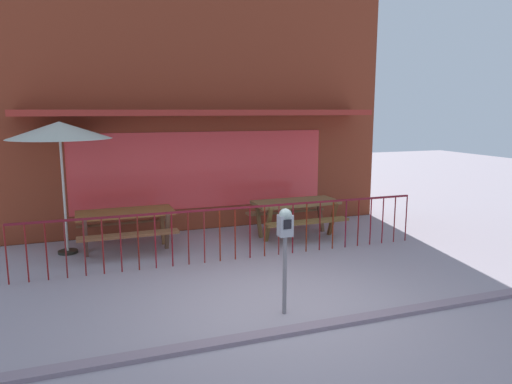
# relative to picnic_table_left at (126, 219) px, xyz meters

# --- Properties ---
(ground) EXTENTS (40.00, 40.00, 0.00)m
(ground) POSITION_rel_picnic_table_left_xyz_m (1.80, -3.41, -0.61)
(ground) COLOR gray
(pub_storefront) EXTENTS (8.77, 1.43, 5.83)m
(pub_storefront) POSITION_rel_picnic_table_left_xyz_m (1.80, 1.35, 2.28)
(pub_storefront) COLOR #3C190E
(pub_storefront) RESTS_ON ground
(patio_fence_front) EXTENTS (7.39, 0.04, 0.97)m
(patio_fence_front) POSITION_rel_picnic_table_left_xyz_m (1.80, -1.25, 0.05)
(patio_fence_front) COLOR maroon
(patio_fence_front) RESTS_ON ground
(picnic_table_left) EXTENTS (1.83, 1.39, 0.79)m
(picnic_table_left) POSITION_rel_picnic_table_left_xyz_m (0.00, 0.00, 0.00)
(picnic_table_left) COLOR brown
(picnic_table_left) RESTS_ON ground
(picnic_table_right) EXTENTS (1.82, 1.38, 0.79)m
(picnic_table_right) POSITION_rel_picnic_table_left_xyz_m (3.49, -0.16, 0.00)
(picnic_table_right) COLOR brown
(picnic_table_right) RESTS_ON ground
(patio_umbrella) EXTENTS (1.84, 1.84, 2.47)m
(patio_umbrella) POSITION_rel_picnic_table_left_xyz_m (-1.07, 0.19, 1.68)
(patio_umbrella) COLOR black
(patio_umbrella) RESTS_ON ground
(parking_meter_near) EXTENTS (0.18, 0.17, 1.43)m
(parking_meter_near) POSITION_rel_picnic_table_left_xyz_m (1.73, -3.67, 0.49)
(parking_meter_near) COLOR slate
(parking_meter_near) RESTS_ON ground
(curb_edge) EXTENTS (12.28, 0.20, 0.11)m
(curb_edge) POSITION_rel_picnic_table_left_xyz_m (1.80, -4.21, -0.61)
(curb_edge) COLOR gray
(curb_edge) RESTS_ON ground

